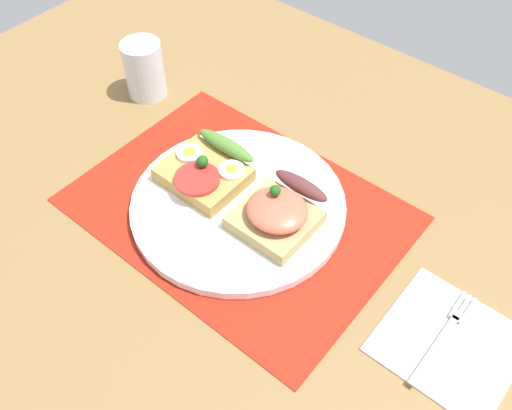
% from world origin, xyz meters
% --- Properties ---
extents(ground_plane, '(1.20, 0.90, 0.03)m').
position_xyz_m(ground_plane, '(0.00, 0.00, -0.02)').
color(ground_plane, olive).
extents(placemat, '(0.41, 0.30, 0.00)m').
position_xyz_m(placemat, '(0.00, 0.00, 0.00)').
color(placemat, '#A32212').
rests_on(placemat, ground_plane).
extents(plate, '(0.28, 0.28, 0.01)m').
position_xyz_m(plate, '(0.00, 0.00, 0.01)').
color(plate, white).
rests_on(plate, placemat).
extents(sandwich_egg_tomato, '(0.11, 0.11, 0.04)m').
position_xyz_m(sandwich_egg_tomato, '(-0.06, 0.00, 0.03)').
color(sandwich_egg_tomato, '#B38E49').
rests_on(sandwich_egg_tomato, plate).
extents(sandwich_salmon, '(0.09, 0.11, 0.06)m').
position_xyz_m(sandwich_salmon, '(0.06, 0.01, 0.04)').
color(sandwich_salmon, tan).
rests_on(sandwich_salmon, plate).
extents(napkin, '(0.14, 0.14, 0.01)m').
position_xyz_m(napkin, '(0.30, -0.00, 0.00)').
color(napkin, white).
rests_on(napkin, ground_plane).
extents(fork, '(0.02, 0.14, 0.00)m').
position_xyz_m(fork, '(0.29, 0.00, 0.01)').
color(fork, '#B7B7BC').
rests_on(fork, napkin).
extents(drinking_glass, '(0.06, 0.06, 0.09)m').
position_xyz_m(drinking_glass, '(-0.27, 0.09, 0.04)').
color(drinking_glass, silver).
rests_on(drinking_glass, ground_plane).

